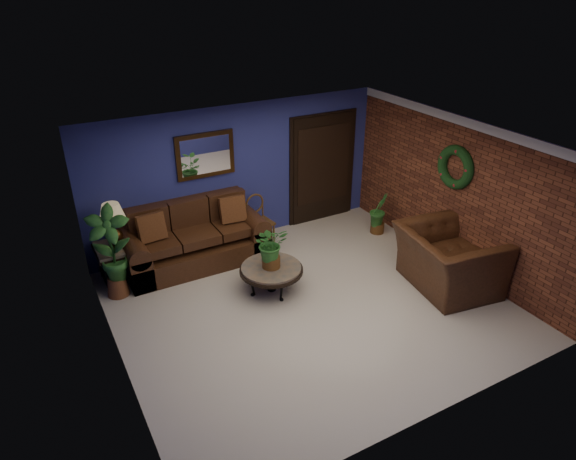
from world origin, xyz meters
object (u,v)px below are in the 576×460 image
sofa (194,242)px  table_lamp (113,220)px  side_chair (258,217)px  armchair (448,260)px  coffee_table (271,270)px  end_table (119,254)px

sofa → table_lamp: (-1.24, -0.04, 0.74)m
side_chair → armchair: size_ratio=0.64×
sofa → armchair: size_ratio=1.64×
coffee_table → armchair: size_ratio=0.67×
end_table → armchair: bearing=-30.6°
sofa → table_lamp: size_ratio=3.44×
end_table → side_chair: 2.49m
coffee_table → end_table: (-1.99, 1.41, 0.12)m
sofa → coffee_table: sofa is taller
end_table → table_lamp: 0.60m
table_lamp → side_chair: (2.49, 0.07, -0.56)m
coffee_table → end_table: end_table is taller
table_lamp → side_chair: 2.55m
coffee_table → end_table: size_ratio=1.41×
sofa → coffee_table: size_ratio=2.43×
end_table → table_lamp: size_ratio=1.00×
end_table → sofa: bearing=1.9°
end_table → coffee_table: bearing=-35.3°
sofa → table_lamp: 1.45m
table_lamp → side_chair: bearing=1.6°
armchair → end_table: bearing=68.2°
sofa → side_chair: sofa is taller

